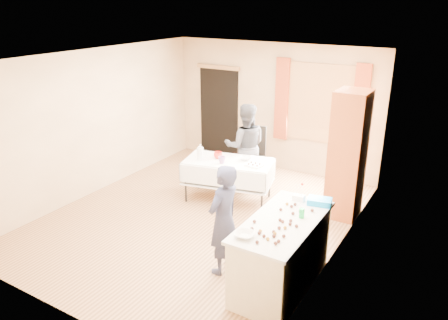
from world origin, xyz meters
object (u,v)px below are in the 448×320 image
Objects in this scene: party_table at (228,176)px; girl at (224,220)px; cabinet at (348,155)px; woman at (245,146)px; counter at (281,253)px; chair at (251,166)px.

girl is (1.05, -1.90, 0.30)m from party_table.
cabinet reaches higher than woman.
counter is 0.84m from girl.
counter reaches higher than party_table.
girl is at bearing 80.84° from woman.
cabinet is 1.25× the size of party_table.
woman reaches higher than chair.
cabinet is 2.13m from chair.
girl is (-0.88, -2.40, -0.30)m from cabinet.
woman is at bearing 78.69° from party_table.
girl is at bearing -172.80° from counter.
counter is at bearing -66.67° from chair.
girl is at bearing -110.10° from cabinet.
cabinet reaches higher than counter.
chair is 0.68× the size of woman.
chair is at bearing 77.99° from party_table.
cabinet is 1.40× the size of girl.
counter is 1.08× the size of girl.
cabinet reaches higher than party_table.
cabinet is at bearing -23.65° from chair.
girl reaches higher than chair.
woman reaches higher than girl.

